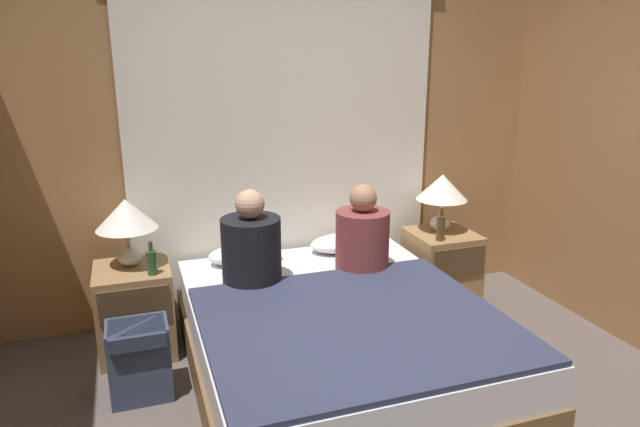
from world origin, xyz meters
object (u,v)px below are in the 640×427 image
lamp_right (442,190)px  person_right_in_bed (362,236)px  nightstand_right (441,268)px  pillow_left (245,254)px  beer_bottle_on_left_stand (152,262)px  pillow_right (344,243)px  beer_bottle_on_right_stand (441,227)px  person_left_in_bed (251,247)px  nightstand_left (135,310)px  backpack_on_floor (139,356)px  bed (337,341)px  lamp_left (126,218)px

lamp_right → person_right_in_bed: (-0.74, -0.29, -0.18)m
nightstand_right → person_right_in_bed: person_right_in_bed is taller
pillow_left → beer_bottle_on_left_stand: bearing=-157.3°
nightstand_right → pillow_left: size_ratio=1.13×
pillow_right → beer_bottle_on_right_stand: 0.68m
nightstand_right → person_left_in_bed: 1.55m
nightstand_left → backpack_on_floor: 0.52m
bed → beer_bottle_on_left_stand: beer_bottle_on_left_stand is taller
pillow_right → person_right_in_bed: bearing=-92.0°
lamp_left → person_right_in_bed: 1.47m
pillow_right → person_right_in_bed: person_right_in_bed is taller
lamp_left → pillow_right: lamp_left is taller
beer_bottle_on_right_stand → lamp_right: bearing=60.2°
lamp_left → beer_bottle_on_right_stand: bearing=-5.4°
lamp_right → beer_bottle_on_right_stand: 0.31m
nightstand_left → backpack_on_floor: bearing=-89.5°
pillow_right → beer_bottle_on_right_stand: bearing=-22.4°
bed → lamp_left: bearing=145.4°
nightstand_left → nightstand_right: 2.17m
bed → pillow_left: (-0.36, 0.81, 0.30)m
beer_bottle_on_right_stand → backpack_on_floor: bearing=-169.4°
nightstand_right → pillow_right: bearing=171.0°
lamp_right → backpack_on_floor: bearing=-165.1°
pillow_left → pillow_right: 0.71m
bed → lamp_right: (1.09, 0.75, 0.64)m
person_left_in_bed → backpack_on_floor: bearing=-157.8°
bed → person_right_in_bed: size_ratio=3.51×
lamp_left → lamp_right: 2.17m
bed → pillow_right: bearing=66.3°
nightstand_left → beer_bottle_on_right_stand: size_ratio=2.37×
backpack_on_floor → nightstand_left: bearing=90.5°
bed → person_right_in_bed: (0.34, 0.46, 0.46)m
nightstand_left → person_right_in_bed: bearing=-9.5°
pillow_left → beer_bottle_on_left_stand: (-0.61, -0.25, 0.11)m
lamp_left → backpack_on_floor: size_ratio=0.97×
nightstand_right → pillow_right: pillow_right is taller
nightstand_right → lamp_left: (-2.17, 0.05, 0.59)m
pillow_right → beer_bottle_on_left_stand: 1.35m
bed → person_right_in_bed: 0.73m
person_right_in_bed → nightstand_left: bearing=170.5°
nightstand_left → nightstand_right: (2.17, 0.00, 0.00)m
nightstand_right → beer_bottle_on_left_stand: (-2.05, -0.14, 0.36)m
lamp_left → pillow_left: bearing=4.8°
person_left_in_bed → beer_bottle_on_left_stand: 0.59m
nightstand_right → lamp_right: 0.59m
lamp_right → beer_bottle_on_right_stand: lamp_right is taller
lamp_left → pillow_left: 0.81m
backpack_on_floor → beer_bottle_on_left_stand: bearing=73.1°
lamp_left → nightstand_left: bearing=-90.0°
nightstand_right → person_left_in_bed: (-1.47, -0.24, 0.42)m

